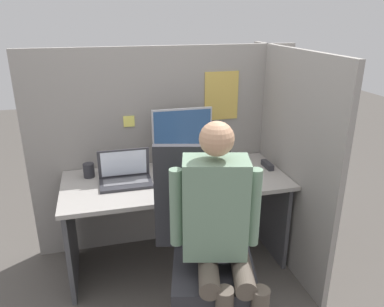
% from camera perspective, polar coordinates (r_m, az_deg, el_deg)
% --- Properties ---
extents(ground_plane, '(12.00, 12.00, 0.00)m').
position_cam_1_polar(ground_plane, '(2.80, -0.61, -20.18)').
color(ground_plane, '#514C47').
extents(cubicle_panel_back, '(2.10, 0.05, 1.61)m').
position_cam_1_polar(cubicle_panel_back, '(3.00, -3.90, 0.66)').
color(cubicle_panel_back, gray).
rests_on(cubicle_panel_back, ground).
extents(cubicle_panel_right, '(0.04, 1.33, 1.61)m').
position_cam_1_polar(cubicle_panel_right, '(2.88, 14.15, -0.91)').
color(cubicle_panel_right, gray).
rests_on(cubicle_panel_right, ground).
extents(desk, '(1.60, 0.69, 0.71)m').
position_cam_1_polar(desk, '(2.77, -2.38, -6.95)').
color(desk, '#9E9993').
rests_on(desk, ground).
extents(paper_box, '(0.35, 0.20, 0.09)m').
position_cam_1_polar(paper_box, '(2.89, -1.44, -1.25)').
color(paper_box, white).
rests_on(paper_box, desk).
extents(monitor, '(0.46, 0.17, 0.38)m').
position_cam_1_polar(monitor, '(2.81, -1.50, 3.34)').
color(monitor, '#B2B2B7').
rests_on(monitor, paper_box).
extents(laptop, '(0.36, 0.22, 0.23)m').
position_cam_1_polar(laptop, '(2.65, -10.13, -3.52)').
color(laptop, '#2D2D33').
rests_on(laptop, desk).
extents(mouse, '(0.06, 0.05, 0.03)m').
position_cam_1_polar(mouse, '(2.52, -4.96, -5.41)').
color(mouse, silver).
rests_on(mouse, desk).
extents(stapler, '(0.04, 0.15, 0.04)m').
position_cam_1_polar(stapler, '(2.94, 11.41, -1.72)').
color(stapler, '#2D2D33').
rests_on(stapler, desk).
extents(carrot_toy, '(0.05, 0.14, 0.05)m').
position_cam_1_polar(carrot_toy, '(2.51, 0.21, -5.21)').
color(carrot_toy, orange).
rests_on(carrot_toy, desk).
extents(office_chair, '(0.56, 0.61, 1.14)m').
position_cam_1_polar(office_chair, '(2.23, 1.75, -13.63)').
color(office_chair, '#2D2D33').
rests_on(office_chair, ground).
extents(person, '(0.47, 0.48, 1.34)m').
position_cam_1_polar(person, '(2.00, 4.32, -11.26)').
color(person, brown).
rests_on(person, ground).
extents(coffee_mug, '(0.09, 0.09, 0.08)m').
position_cam_1_polar(coffee_mug, '(2.95, 3.87, -0.80)').
color(coffee_mug, teal).
rests_on(coffee_mug, desk).
extents(pen_cup, '(0.08, 0.08, 0.10)m').
position_cam_1_polar(pen_cup, '(2.81, -15.45, -2.48)').
color(pen_cup, '#28282D').
rests_on(pen_cup, desk).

